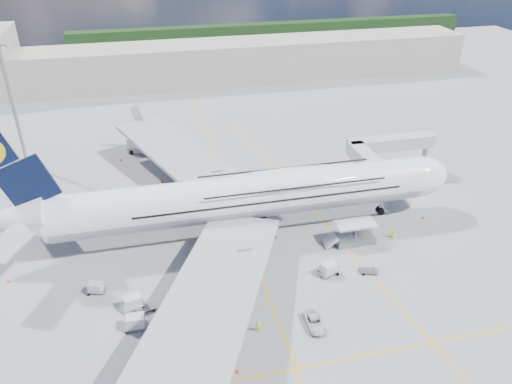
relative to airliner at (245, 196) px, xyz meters
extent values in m
plane|color=gray|center=(-0.26, -10.00, -6.87)|extent=(300.00, 300.00, 0.00)
cube|color=#EDAD0C|center=(-0.26, -10.00, -6.86)|extent=(0.25, 220.00, 0.01)
cube|color=#EDAD0C|center=(-0.26, -30.00, -6.86)|extent=(120.00, 0.25, 0.01)
cube|color=#EDAD0C|center=(13.74, 0.00, -6.86)|extent=(14.16, 99.06, 0.01)
cylinder|color=white|center=(-0.26, 0.00, -0.07)|extent=(62.00, 7.20, 7.20)
cylinder|color=#9EA0A5|center=(-0.26, 0.00, -0.22)|extent=(60.76, 7.13, 7.13)
ellipsoid|color=white|center=(7.74, 0.00, 1.91)|extent=(36.00, 6.84, 3.76)
ellipsoid|color=white|center=(30.74, 0.00, -0.07)|extent=(11.52, 7.20, 7.20)
ellipsoid|color=black|center=(33.98, 0.00, 0.53)|extent=(3.84, 4.16, 1.44)
cone|color=white|center=(-35.76, 0.00, 0.73)|extent=(10.00, 6.84, 6.84)
cube|color=black|center=(-33.76, 0.00, 9.53)|extent=(11.02, 0.46, 14.61)
cube|color=#999EA3|center=(-8.26, 20.00, -1.27)|extent=(25.49, 39.15, 3.35)
cube|color=#999EA3|center=(-8.26, -20.00, -1.27)|extent=(25.49, 39.15, 3.35)
cylinder|color=#B7BABF|center=(-3.26, 12.50, -3.67)|extent=(5.20, 3.50, 3.50)
cylinder|color=#B7BABF|center=(-7.76, 23.00, -3.67)|extent=(5.20, 3.50, 3.50)
cylinder|color=#B7BABF|center=(-3.26, -12.50, -3.67)|extent=(5.20, 3.50, 3.50)
cylinder|color=#B7BABF|center=(-7.76, -23.00, -3.67)|extent=(5.20, 3.50, 3.50)
cylinder|color=gray|center=(24.74, 0.00, -4.67)|extent=(0.44, 0.44, 3.80)
cylinder|color=black|center=(24.74, 0.00, -6.22)|extent=(1.30, 0.90, 1.30)
cylinder|color=gray|center=(-0.26, 0.00, -4.67)|extent=(0.56, 0.56, 3.80)
cylinder|color=black|center=(-0.26, 3.20, -6.12)|extent=(1.50, 0.90, 1.50)
cube|color=#B7B7BC|center=(24.74, 8.60, 0.23)|extent=(3.00, 10.00, 2.60)
cube|color=#B7B7BC|center=(32.74, 13.60, 0.23)|extent=(18.00, 3.00, 2.60)
cylinder|color=gray|center=(26.74, 11.60, -3.32)|extent=(0.80, 0.80, 7.10)
cylinder|color=black|center=(26.74, 11.60, -6.42)|extent=(0.90, 0.80, 0.90)
cylinder|color=gray|center=(40.74, 13.60, -3.32)|extent=(1.00, 1.00, 7.10)
cube|color=gray|center=(40.74, 13.60, -6.47)|extent=(2.00, 2.00, 0.80)
cylinder|color=#B7B7BC|center=(24.74, 4.80, 0.23)|extent=(3.60, 3.60, 2.80)
cube|color=silver|center=(16.74, -7.10, -3.37)|extent=(6.50, 3.20, 0.35)
cube|color=gray|center=(16.74, -7.10, -6.32)|extent=(6.50, 3.20, 1.10)
cube|color=gray|center=(16.74, -7.10, -4.82)|extent=(0.22, 1.99, 3.00)
cylinder|color=black|center=(14.14, -8.30, -6.52)|extent=(0.70, 0.30, 0.70)
cube|color=silver|center=(12.54, -7.10, -5.87)|extent=(2.16, 2.60, 1.60)
cylinder|color=gray|center=(-40.26, 35.00, 5.63)|extent=(0.70, 0.70, 25.00)
cube|color=#B2AD9E|center=(-0.26, 85.00, -0.87)|extent=(180.00, 16.00, 12.00)
cube|color=#193814|center=(39.74, 130.00, -2.87)|extent=(160.00, 6.00, 8.00)
cube|color=gray|center=(-18.75, -18.83, -6.50)|extent=(3.30, 1.91, 0.19)
cylinder|color=black|center=(-20.03, -19.47, -6.63)|extent=(0.47, 0.19, 0.47)
cylinder|color=black|center=(-17.47, -18.20, -6.63)|extent=(0.47, 0.19, 0.47)
cube|color=silver|center=(-18.75, -18.83, -5.64)|extent=(2.44, 1.75, 1.60)
cube|color=gray|center=(-19.04, -14.94, -6.49)|extent=(3.55, 2.51, 0.19)
cylinder|color=black|center=(-20.33, -15.58, -6.63)|extent=(0.47, 0.19, 0.47)
cylinder|color=black|center=(-17.76, -14.30, -6.63)|extent=(0.47, 0.19, 0.47)
cube|color=silver|center=(-19.04, -14.94, -5.64)|extent=(2.70, 2.18, 1.61)
cube|color=gray|center=(-17.48, -15.71, -6.55)|extent=(2.98, 2.13, 0.16)
cylinder|color=black|center=(-18.55, -16.24, -6.67)|extent=(0.39, 0.16, 0.39)
cylinder|color=black|center=(-16.40, -15.17, -6.67)|extent=(0.39, 0.16, 0.39)
cube|color=gray|center=(-24.19, -10.39, -6.57)|extent=(2.86, 2.05, 0.15)
cylinder|color=black|center=(-25.22, -10.91, -6.68)|extent=(0.38, 0.15, 0.38)
cylinder|color=black|center=(-23.16, -9.88, -6.68)|extent=(0.38, 0.15, 0.38)
cube|color=silver|center=(-24.19, -10.39, -5.88)|extent=(2.18, 1.77, 1.29)
cube|color=gray|center=(15.78, -15.09, -6.56)|extent=(2.91, 2.13, 0.16)
cylinder|color=black|center=(14.74, -15.61, -6.68)|extent=(0.38, 0.16, 0.38)
cylinder|color=black|center=(16.83, -14.57, -6.68)|extent=(0.38, 0.16, 0.38)
cube|color=gray|center=(9.71, -14.11, -6.51)|extent=(3.49, 2.69, 0.19)
cylinder|color=black|center=(8.47, -14.73, -6.64)|extent=(0.45, 0.19, 0.45)
cylinder|color=black|center=(10.94, -13.49, -6.64)|extent=(0.45, 0.19, 0.45)
cube|color=silver|center=(9.71, -14.11, -5.68)|extent=(2.68, 2.28, 1.55)
cube|color=silver|center=(-1.57, -9.25, -6.20)|extent=(2.91, 1.97, 1.24)
cube|color=black|center=(-1.57, -9.25, -5.44)|extent=(1.25, 1.37, 0.48)
cylinder|color=black|center=(-2.52, -9.77, -6.56)|extent=(0.61, 0.24, 0.61)
cylinder|color=black|center=(-0.62, -8.72, -6.56)|extent=(0.61, 0.24, 0.61)
cube|color=gray|center=(-6.03, 14.23, -6.01)|extent=(5.91, 3.86, 1.71)
cube|color=silver|center=(-6.63, 14.23, -4.39)|extent=(4.58, 3.43, 1.88)
cube|color=silver|center=(-3.90, 14.23, -5.25)|extent=(2.13, 2.38, 1.37)
cube|color=black|center=(-3.30, 14.23, -5.08)|extent=(0.72, 1.64, 0.77)
cylinder|color=black|center=(-4.15, 13.25, -6.40)|extent=(0.94, 0.30, 0.94)
cylinder|color=black|center=(-7.91, 15.22, -6.40)|extent=(0.94, 0.30, 0.94)
cube|color=#EE390C|center=(-6.63, 14.23, -4.99)|extent=(4.64, 3.48, 0.43)
cube|color=gray|center=(-16.16, 35.95, -5.96)|extent=(6.32, 4.15, 1.82)
cube|color=silver|center=(-16.80, 35.95, -4.22)|extent=(4.90, 3.68, 2.01)
cube|color=silver|center=(-13.88, 35.95, -5.14)|extent=(2.28, 2.54, 1.46)
cube|color=black|center=(-13.24, 35.95, -4.95)|extent=(0.78, 1.75, 0.82)
cylinder|color=black|center=(-14.15, 34.90, -6.37)|extent=(1.00, 0.32, 1.00)
cylinder|color=black|center=(-18.16, 37.00, -6.37)|extent=(1.00, 0.32, 1.00)
imported|color=silver|center=(4.14, -23.79, -6.23)|extent=(2.15, 4.61, 1.28)
imported|color=#9AEB18|center=(34.03, 5.56, -6.04)|extent=(0.71, 0.60, 1.66)
imported|color=#C1FF1A|center=(20.96, -3.36, -6.06)|extent=(0.98, 0.90, 1.62)
imported|color=#B7FF1A|center=(-11.24, -12.74, -5.97)|extent=(0.79, 1.14, 1.80)
imported|color=#BBFF1A|center=(23.53, -7.45, -6.02)|extent=(0.95, 0.98, 1.70)
imported|color=#A0EA18|center=(-3.28, -23.06, -6.08)|extent=(1.07, 0.68, 1.58)
cone|color=#EE390C|center=(31.50, -3.39, -6.59)|extent=(0.44, 0.44, 0.56)
cube|color=#EE390C|center=(31.50, -3.39, -6.85)|extent=(0.38, 0.38, 0.03)
cone|color=#EE390C|center=(-12.78, 20.86, -6.56)|extent=(0.48, 0.48, 0.61)
cube|color=#EE390C|center=(-12.78, 20.86, -6.85)|extent=(0.41, 0.41, 0.03)
cone|color=#EE390C|center=(-20.80, 32.79, -6.56)|extent=(0.48, 0.48, 0.61)
cube|color=#EE390C|center=(-20.80, 32.79, -6.85)|extent=(0.41, 0.41, 0.03)
cone|color=#EE390C|center=(-14.35, -18.13, -6.56)|extent=(0.48, 0.48, 0.61)
cube|color=#EE390C|center=(-14.35, -18.13, -6.85)|extent=(0.42, 0.42, 0.03)
cone|color=#EE390C|center=(-7.23, -28.94, -6.55)|extent=(0.50, 0.50, 0.63)
cube|color=#EE390C|center=(-7.23, -28.94, -6.85)|extent=(0.43, 0.43, 0.03)
cone|color=#EE390C|center=(-36.91, -5.18, -6.61)|extent=(0.41, 0.41, 0.53)
cube|color=#EE390C|center=(-36.91, -5.18, -6.85)|extent=(0.36, 0.36, 0.03)
camera|label=1|loc=(-14.37, -69.16, 41.19)|focal=35.00mm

